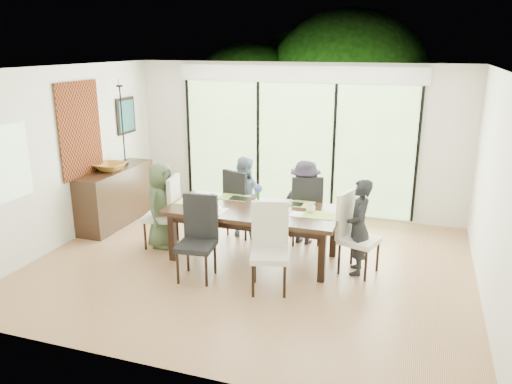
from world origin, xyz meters
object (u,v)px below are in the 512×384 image
(chair_right_end, at_px, (360,234))
(chair_near_left, at_px, (196,239))
(person_left_end, at_px, (161,205))
(laptop, at_px, (196,204))
(bowl, at_px, (110,167))
(chair_far_left, at_px, (244,202))
(chair_near_right, at_px, (269,249))
(person_far_left, at_px, (244,196))
(person_far_right, at_px, (305,202))
(chair_left_end, at_px, (160,211))
(vase, at_px, (258,204))
(cup_b, at_px, (262,208))
(chair_far_right, at_px, (305,208))
(cup_a, at_px, (212,197))
(cup_c, at_px, (311,209))
(person_right_end, at_px, (359,227))
(table_top, at_px, (254,210))
(sideboard, at_px, (116,196))

(chair_right_end, bearing_deg, chair_near_left, 131.30)
(person_left_end, height_order, laptop, person_left_end)
(bowl, bearing_deg, chair_far_left, 6.85)
(chair_near_right, xyz_separation_m, laptop, (-1.35, 0.77, 0.22))
(person_far_left, relative_size, person_far_right, 1.00)
(chair_near_right, bearing_deg, chair_near_left, 164.60)
(chair_left_end, bearing_deg, vase, 81.92)
(person_far_left, distance_m, cup_b, 1.12)
(chair_right_end, height_order, chair_far_right, same)
(cup_a, distance_m, cup_c, 1.50)
(person_far_right, bearing_deg, cup_a, 37.78)
(person_far_right, height_order, laptop, person_far_right)
(cup_c, bearing_deg, person_left_end, -177.49)
(vase, height_order, laptop, vase)
(vase, bearing_deg, person_right_end, -2.00)
(table_top, distance_m, person_left_end, 1.48)
(person_right_end, height_order, cup_c, person_right_end)
(chair_left_end, bearing_deg, person_far_left, 118.40)
(person_right_end, relative_size, cup_a, 10.40)
(person_far_left, height_order, person_far_right, same)
(chair_near_right, bearing_deg, cup_c, 57.41)
(bowl, bearing_deg, chair_near_left, -32.92)
(cup_a, bearing_deg, bowl, 168.17)
(table_top, bearing_deg, vase, 45.00)
(person_left_end, height_order, bowl, person_left_end)
(chair_far_right, xyz_separation_m, laptop, (-1.40, -0.95, 0.22))
(chair_far_right, height_order, person_left_end, person_left_end)
(person_far_left, distance_m, laptop, 1.02)
(sideboard, bearing_deg, person_left_end, -28.34)
(person_far_right, distance_m, cup_a, 1.43)
(chair_left_end, xyz_separation_m, person_far_right, (2.05, 0.83, 0.10))
(person_far_left, relative_size, cup_c, 10.40)
(chair_near_left, bearing_deg, vase, 52.97)
(chair_far_left, bearing_deg, person_far_left, 111.29)
(laptop, height_order, cup_c, cup_c)
(chair_near_left, distance_m, bowl, 2.70)
(chair_near_left, bearing_deg, cup_a, 94.94)
(chair_near_left, height_order, sideboard, chair_near_left)
(chair_near_right, height_order, person_far_right, person_far_right)
(cup_c, bearing_deg, cup_a, 178.09)
(chair_near_left, height_order, person_left_end, person_left_end)
(person_far_left, bearing_deg, cup_c, 159.21)
(chair_far_right, height_order, person_far_left, person_far_left)
(cup_b, bearing_deg, chair_near_right, -65.56)
(laptop, bearing_deg, bowl, 125.13)
(laptop, bearing_deg, person_far_left, 31.60)
(table_top, relative_size, person_left_end, 1.86)
(chair_near_right, xyz_separation_m, person_far_right, (0.05, 1.70, 0.10))
(chair_right_end, xyz_separation_m, chair_far_right, (-0.95, 0.85, 0.00))
(chair_left_end, distance_m, person_far_right, 2.21)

